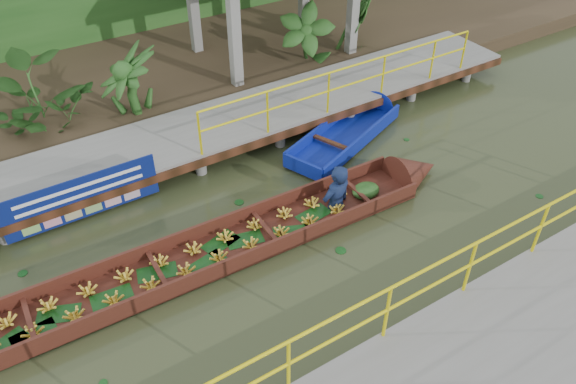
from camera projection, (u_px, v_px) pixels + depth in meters
ground at (309, 227)px, 10.77m from camera, size 80.00×80.00×0.00m
land_strip at (159, 68)px, 15.58m from camera, size 30.00×8.00×0.45m
far_dock at (227, 125)px, 12.74m from camera, size 16.00×2.06×1.66m
near_dock at (526, 350)px, 8.22m from camera, size 18.00×2.40×1.73m
vendor_boat at (233, 239)px, 10.13m from camera, size 10.45×1.34×2.33m
moored_blue_boat at (365, 119)px, 13.54m from camera, size 3.98×2.34×0.93m
blue_banner at (82, 198)px, 10.59m from camera, size 2.95×0.04×0.92m
tropical_plants at (117, 81)px, 12.75m from camera, size 14.30×1.30×1.62m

